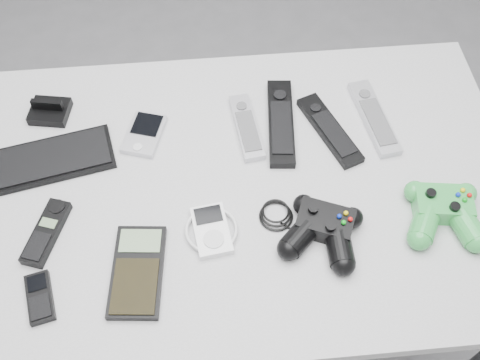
{
  "coord_description": "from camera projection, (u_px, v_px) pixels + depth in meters",
  "views": [
    {
      "loc": [
        -0.16,
        -0.7,
        1.81
      ],
      "look_at": [
        -0.1,
        -0.04,
        0.82
      ],
      "focal_mm": 42.0,
      "sensor_mm": 36.0,
      "label": 1
    }
  ],
  "objects": [
    {
      "name": "remote_black_b",
      "position": [
        329.0,
        129.0,
        1.28
      ],
      "size": [
        0.12,
        0.22,
        0.02
      ],
      "primitive_type": "cube",
      "rotation": [
        0.0,
        0.0,
        0.37
      ],
      "color": "black",
      "rests_on": "desk"
    },
    {
      "name": "floor",
      "position": [
        268.0,
        303.0,
        1.9
      ],
      "size": [
        3.5,
        3.5,
        0.0
      ],
      "primitive_type": "plane",
      "color": "slate",
      "rests_on": "ground"
    },
    {
      "name": "mobile_phone",
      "position": [
        40.0,
        297.0,
        1.05
      ],
      "size": [
        0.07,
        0.11,
        0.02
      ],
      "primitive_type": "cube",
      "rotation": [
        0.0,
        0.0,
        0.23
      ],
      "color": "black",
      "rests_on": "desk"
    },
    {
      "name": "desk",
      "position": [
        241.0,
        201.0,
        1.27
      ],
      "size": [
        1.2,
        0.77,
        0.8
      ],
      "color": "#9A999C",
      "rests_on": "floor"
    },
    {
      "name": "pda",
      "position": [
        144.0,
        134.0,
        1.27
      ],
      "size": [
        0.11,
        0.13,
        0.02
      ],
      "primitive_type": "cube",
      "rotation": [
        0.0,
        0.0,
        -0.31
      ],
      "color": "#B7B6BE",
      "rests_on": "desk"
    },
    {
      "name": "remote_silver_b",
      "position": [
        374.0,
        117.0,
        1.3
      ],
      "size": [
        0.08,
        0.23,
        0.02
      ],
      "primitive_type": "cube",
      "rotation": [
        0.0,
        0.0,
        0.14
      ],
      "color": "#AEAFB5",
      "rests_on": "desk"
    },
    {
      "name": "controller_green",
      "position": [
        444.0,
        210.0,
        1.14
      ],
      "size": [
        0.18,
        0.19,
        0.05
      ],
      "primitive_type": null,
      "rotation": [
        0.0,
        0.0,
        -0.14
      ],
      "color": "#23833D",
      "rests_on": "desk"
    },
    {
      "name": "controller_black",
      "position": [
        323.0,
        228.0,
        1.12
      ],
      "size": [
        0.31,
        0.26,
        0.05
      ],
      "primitive_type": null,
      "rotation": [
        0.0,
        0.0,
        -0.4
      ],
      "color": "black",
      "rests_on": "desk"
    },
    {
      "name": "pda_keyboard",
      "position": [
        48.0,
        160.0,
        1.23
      ],
      "size": [
        0.3,
        0.17,
        0.02
      ],
      "primitive_type": "cube",
      "rotation": [
        0.0,
        0.0,
        0.21
      ],
      "color": "black",
      "rests_on": "desk"
    },
    {
      "name": "cordless_handset",
      "position": [
        46.0,
        232.0,
        1.13
      ],
      "size": [
        0.09,
        0.15,
        0.02
      ],
      "primitive_type": "cube",
      "rotation": [
        0.0,
        0.0,
        -0.34
      ],
      "color": "black",
      "rests_on": "desk"
    },
    {
      "name": "mp3_player",
      "position": [
        211.0,
        230.0,
        1.13
      ],
      "size": [
        0.12,
        0.13,
        0.02
      ],
      "primitive_type": "cube",
      "rotation": [
        0.0,
        0.0,
        0.13
      ],
      "color": "white",
      "rests_on": "desk"
    },
    {
      "name": "calculator",
      "position": [
        137.0,
        271.0,
        1.08
      ],
      "size": [
        0.12,
        0.2,
        0.02
      ],
      "primitive_type": "cube",
      "rotation": [
        0.0,
        0.0,
        -0.1
      ],
      "color": "black",
      "rests_on": "desk"
    },
    {
      "name": "remote_black_a",
      "position": [
        281.0,
        122.0,
        1.29
      ],
      "size": [
        0.08,
        0.25,
        0.02
      ],
      "primitive_type": "cube",
      "rotation": [
        0.0,
        0.0,
        -0.1
      ],
      "color": "black",
      "rests_on": "desk"
    },
    {
      "name": "dock_bracket",
      "position": [
        49.0,
        108.0,
        1.3
      ],
      "size": [
        0.1,
        0.09,
        0.05
      ],
      "primitive_type": "cube",
      "rotation": [
        0.0,
        0.0,
        -0.18
      ],
      "color": "black",
      "rests_on": "desk"
    },
    {
      "name": "remote_silver_a",
      "position": [
        247.0,
        127.0,
        1.28
      ],
      "size": [
        0.07,
        0.19,
        0.02
      ],
      "primitive_type": "cube",
      "rotation": [
        0.0,
        0.0,
        0.11
      ],
      "color": "#B7B6BE",
      "rests_on": "desk"
    }
  ]
}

